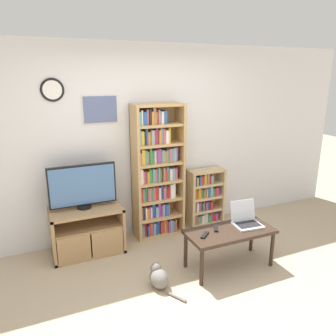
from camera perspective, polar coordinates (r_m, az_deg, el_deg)
ground_plane at (r=3.53m, az=5.55°, el=-22.51°), size 18.00×18.00×0.00m
wall_back at (r=4.48m, az=-5.09°, el=4.44°), size 6.80×0.09×2.60m
tv_stand at (r=4.33m, az=-13.85°, el=-10.49°), size 0.88×0.50×0.59m
television at (r=4.15m, az=-14.64°, el=-3.11°), size 0.82×0.18×0.55m
bookshelf_tall at (r=4.47m, az=-2.12°, el=-0.94°), size 0.68×0.32×1.84m
bookshelf_short at (r=4.97m, az=6.26°, el=-5.11°), size 0.55×0.25×0.85m
coffee_table at (r=3.93m, az=10.72°, el=-11.28°), size 1.03×0.47×0.47m
laptop at (r=4.06m, az=13.39°, el=-8.62°), size 0.34×0.32×0.27m
remote_near_laptop at (r=3.89m, az=8.32°, el=-10.35°), size 0.11×0.16×0.02m
remote_far_from_laptop at (r=3.73m, az=6.41°, el=-11.52°), size 0.15×0.14×0.02m
cat at (r=3.69m, az=-1.67°, el=-18.47°), size 0.27×0.49×0.26m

